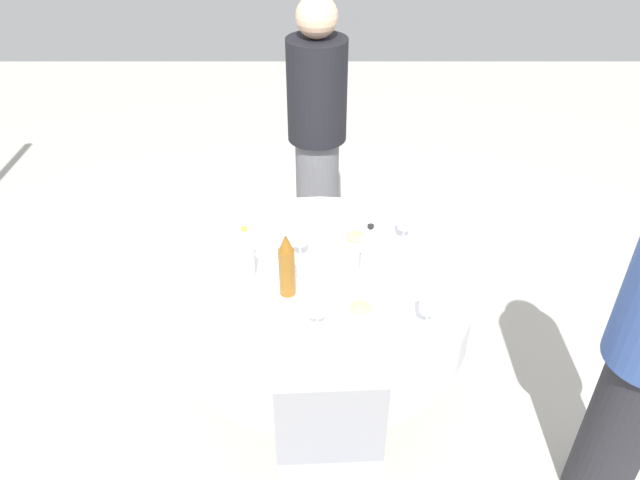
{
  "coord_description": "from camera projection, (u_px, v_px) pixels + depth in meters",
  "views": [
    {
      "loc": [
        -0.0,
        -2.16,
        2.46
      ],
      "look_at": [
        0.0,
        0.0,
        0.93
      ],
      "focal_mm": 34.13,
      "sensor_mm": 36.0,
      "label": 1
    }
  ],
  "objects": [
    {
      "name": "wine_glass_north",
      "position": [
        300.0,
        238.0,
        2.79
      ],
      "size": [
        0.07,
        0.07,
        0.15
      ],
      "color": "white",
      "rests_on": "dining_table"
    },
    {
      "name": "chair_left",
      "position": [
        332.0,
        475.0,
        2.17
      ],
      "size": [
        0.42,
        0.42,
        0.87
      ],
      "rotation": [
        0.0,
        0.0,
        3.19
      ],
      "color": "#99999E",
      "rests_on": "ground_plane"
    },
    {
      "name": "bottle_clear_front",
      "position": [
        369.0,
        255.0,
        2.65
      ],
      "size": [
        0.07,
        0.07,
        0.29
      ],
      "color": "silver",
      "rests_on": "dining_table"
    },
    {
      "name": "person_outer",
      "position": [
        317.0,
        137.0,
        3.56
      ],
      "size": [
        0.34,
        0.34,
        1.69
      ],
      "rotation": [
        0.0,
        0.0,
        0.02
      ],
      "color": "slate",
      "rests_on": "ground_plane"
    },
    {
      "name": "ground_plane",
      "position": [
        320.0,
        385.0,
        3.18
      ],
      "size": [
        10.0,
        10.0,
        0.0
      ],
      "primitive_type": "plane",
      "color": "#B7B2A8"
    },
    {
      "name": "wine_glass_inner",
      "position": [
        429.0,
        305.0,
        2.42
      ],
      "size": [
        0.07,
        0.07,
        0.15
      ],
      "color": "white",
      "rests_on": "dining_table"
    },
    {
      "name": "knife_front",
      "position": [
        321.0,
        274.0,
        2.75
      ],
      "size": [
        0.15,
        0.12,
        0.0
      ],
      "primitive_type": "cube",
      "rotation": [
        0.0,
        0.0,
        3.78
      ],
      "color": "silver",
      "rests_on": "dining_table"
    },
    {
      "name": "plate_mid",
      "position": [
        356.0,
        239.0,
        2.96
      ],
      "size": [
        0.22,
        0.22,
        0.04
      ],
      "color": "white",
      "rests_on": "dining_table"
    },
    {
      "name": "plate_right",
      "position": [
        361.0,
        309.0,
        2.54
      ],
      "size": [
        0.2,
        0.2,
        0.04
      ],
      "color": "white",
      "rests_on": "dining_table"
    },
    {
      "name": "spoon_inner",
      "position": [
        278.0,
        241.0,
        2.96
      ],
      "size": [
        0.18,
        0.03,
        0.0
      ],
      "primitive_type": "cube",
      "rotation": [
        0.0,
        0.0,
        3.04
      ],
      "color": "silver",
      "rests_on": "dining_table"
    },
    {
      "name": "wine_glass_west",
      "position": [
        405.0,
        223.0,
        2.92
      ],
      "size": [
        0.07,
        0.07,
        0.14
      ],
      "color": "white",
      "rests_on": "dining_table"
    },
    {
      "name": "bottle_amber_outer",
      "position": [
        287.0,
        265.0,
        2.56
      ],
      "size": [
        0.07,
        0.07,
        0.32
      ],
      "color": "#8C5619",
      "rests_on": "dining_table"
    },
    {
      "name": "fork_near",
      "position": [
        238.0,
        327.0,
        2.47
      ],
      "size": [
        0.18,
        0.07,
        0.0
      ],
      "primitive_type": "cube",
      "rotation": [
        0.0,
        0.0,
        3.42
      ],
      "color": "silver",
      "rests_on": "dining_table"
    },
    {
      "name": "bottle_clear_near",
      "position": [
        247.0,
        257.0,
        2.64
      ],
      "size": [
        0.06,
        0.06,
        0.29
      ],
      "color": "silver",
      "rests_on": "dining_table"
    },
    {
      "name": "wine_glass_left",
      "position": [
        317.0,
        308.0,
        2.42
      ],
      "size": [
        0.07,
        0.07,
        0.14
      ],
      "color": "white",
      "rests_on": "dining_table"
    },
    {
      "name": "dining_table",
      "position": [
        320.0,
        299.0,
        2.84
      ],
      "size": [
        1.39,
        1.39,
        0.74
      ],
      "color": "white",
      "rests_on": "ground_plane"
    }
  ]
}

